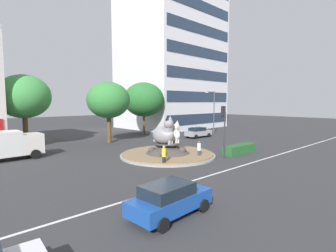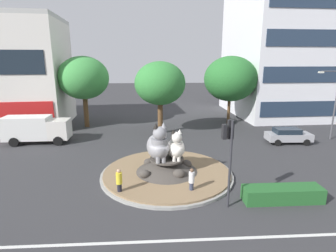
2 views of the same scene
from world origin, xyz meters
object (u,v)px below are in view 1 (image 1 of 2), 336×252
object	(u,v)px
cat_statue_white	(173,134)
pedestrian_yellow_shirt	(164,155)
office_tower	(172,47)
delivery_box_truck	(4,145)
broadleaf_tree_behind_island	(144,100)
streetlight_arm	(213,109)
third_tree_left	(108,100)
second_tree_near_tower	(24,97)
hatchback_near_shophouse	(170,199)
pedestrian_white_shirt	(199,149)
traffic_light_mast	(223,120)
cat_statue_grey	(164,134)
sedan_on_far_lane	(198,132)

from	to	relation	value
cat_statue_white	pedestrian_yellow_shirt	distance (m)	4.85
office_tower	delivery_box_truck	distance (m)	39.84
cat_statue_white	delivery_box_truck	bearing A→B (deg)	-122.33
broadleaf_tree_behind_island	streetlight_arm	xyz separation A→B (m)	(8.52, -7.93, -1.63)
third_tree_left	cat_statue_white	bearing A→B (deg)	-86.21
second_tree_near_tower	hatchback_near_shophouse	world-z (taller)	second_tree_near_tower
second_tree_near_tower	streetlight_arm	bearing A→B (deg)	-14.83
pedestrian_white_shirt	traffic_light_mast	bearing A→B (deg)	-104.87
cat_statue_grey	third_tree_left	xyz separation A→B (m)	(0.50, 11.65, 3.31)
traffic_light_mast	third_tree_left	size ratio (longest dim) A/B	0.63
traffic_light_mast	delivery_box_truck	distance (m)	20.61
second_tree_near_tower	pedestrian_yellow_shirt	world-z (taller)	second_tree_near_tower
broadleaf_tree_behind_island	third_tree_left	distance (m)	10.19
cat_statue_white	traffic_light_mast	bearing A→B (deg)	30.18
delivery_box_truck	streetlight_arm	bearing A→B (deg)	-2.87
cat_statue_grey	third_tree_left	bearing A→B (deg)	165.31
broadleaf_tree_behind_island	hatchback_near_shophouse	bearing A→B (deg)	-124.95
pedestrian_yellow_shirt	sedan_on_far_lane	xyz separation A→B (m)	(15.70, 9.84, -0.12)
cat_statue_grey	streetlight_arm	world-z (taller)	streetlight_arm
cat_statue_grey	second_tree_near_tower	world-z (taller)	second_tree_near_tower
office_tower	delivery_box_truck	xyz separation A→B (m)	(-33.99, -13.65, -15.65)
second_tree_near_tower	cat_statue_white	bearing A→B (deg)	-56.84
broadleaf_tree_behind_island	delivery_box_truck	world-z (taller)	broadleaf_tree_behind_island
broadleaf_tree_behind_island	hatchback_near_shophouse	world-z (taller)	broadleaf_tree_behind_island
streetlight_arm	pedestrian_yellow_shirt	bearing A→B (deg)	28.17
traffic_light_mast	second_tree_near_tower	bearing A→B (deg)	25.46
pedestrian_white_shirt	cat_statue_white	bearing A→B (deg)	38.93
second_tree_near_tower	delivery_box_truck	xyz separation A→B (m)	(-3.43, -6.54, -4.55)
broadleaf_tree_behind_island	second_tree_near_tower	bearing A→B (deg)	-177.42
traffic_light_mast	pedestrian_white_shirt	xyz separation A→B (m)	(-1.78, 1.49, -2.79)
streetlight_arm	pedestrian_yellow_shirt	size ratio (longest dim) A/B	4.06
office_tower	delivery_box_truck	size ratio (longest dim) A/B	5.42
streetlight_arm	traffic_light_mast	bearing A→B (deg)	41.16
broadleaf_tree_behind_island	sedan_on_far_lane	xyz separation A→B (m)	(3.56, -8.97, -5.01)
pedestrian_white_shirt	pedestrian_yellow_shirt	distance (m)	4.45
office_tower	streetlight_arm	bearing A→B (deg)	-106.84
cat_statue_grey	broadleaf_tree_behind_island	bearing A→B (deg)	136.78
cat_statue_white	pedestrian_white_shirt	bearing A→B (deg)	14.42
traffic_light_mast	sedan_on_far_lane	distance (m)	15.09
second_tree_near_tower	pedestrian_yellow_shirt	distance (m)	19.70
cat_statue_white	office_tower	world-z (taller)	office_tower
office_tower	third_tree_left	xyz separation A→B (m)	(-21.42, -10.73, -11.51)
traffic_light_mast	sedan_on_far_lane	xyz separation A→B (m)	(9.47, 11.39, -2.89)
office_tower	third_tree_left	size ratio (longest dim) A/B	4.25
cat_statue_white	office_tower	bearing A→B (deg)	137.66
pedestrian_white_shirt	delivery_box_truck	world-z (taller)	delivery_box_truck
streetlight_arm	cat_statue_white	bearing A→B (deg)	25.82
streetlight_arm	pedestrian_white_shirt	bearing A→B (deg)	34.43
cat_statue_white	broadleaf_tree_behind_island	distance (m)	18.42
traffic_light_mast	pedestrian_white_shirt	world-z (taller)	traffic_light_mast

